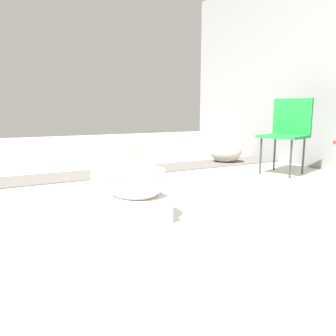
{
  "coord_description": "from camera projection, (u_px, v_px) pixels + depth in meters",
  "views": [
    {
      "loc": [
        2.25,
        -0.68,
        0.71
      ],
      "look_at": [
        0.23,
        0.39,
        0.3
      ],
      "focal_mm": 35.0,
      "sensor_mm": 36.0,
      "label": 1
    }
  ],
  "objects": [
    {
      "name": "gravel_strip",
      "position": [
        115.0,
        172.0,
        3.73
      ],
      "size": [
        0.56,
        8.0,
        0.01
      ],
      "primitive_type": "cube",
      "color": "#605B56",
      "rests_on": "ground"
    },
    {
      "name": "boulder_near",
      "position": [
        226.0,
        152.0,
        4.42
      ],
      "size": [
        0.51,
        0.53,
        0.29
      ],
      "primitive_type": "ellipsoid",
      "rotation": [
        0.0,
        0.0,
        0.89
      ],
      "color": "#ADA899",
      "rests_on": "ground"
    },
    {
      "name": "toilet",
      "position": [
        129.0,
        183.0,
        2.19
      ],
      "size": [
        0.64,
        0.4,
        0.52
      ],
      "rotation": [
        0.0,
        0.0,
        0.03
      ],
      "color": "white",
      "rests_on": "ground"
    },
    {
      "name": "folding_chair_left",
      "position": [
        288.0,
        128.0,
        3.65
      ],
      "size": [
        0.56,
        0.56,
        0.83
      ],
      "rotation": [
        0.0,
        0.0,
        -1.24
      ],
      "color": "#1E8C38",
      "rests_on": "ground"
    },
    {
      "name": "ground_plane",
      "position": [
        107.0,
        208.0,
        2.4
      ],
      "size": [
        14.0,
        14.0,
        0.0
      ],
      "primitive_type": "plane",
      "color": "beige"
    }
  ]
}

